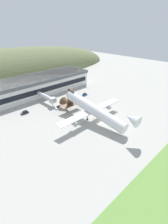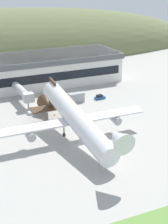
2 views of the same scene
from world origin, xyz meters
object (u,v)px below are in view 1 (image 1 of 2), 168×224
(service_car_3, at_px, (59,107))
(traffic_cone_0, at_px, (70,108))
(fuel_truck, at_px, (73,97))
(service_car_0, at_px, (85,95))
(traffic_cone_1, at_px, (91,108))
(service_car_1, at_px, (25,113))
(terminal_building, at_px, (31,85))
(jetway_0, at_px, (47,97))
(cargo_airplane, at_px, (93,110))

(service_car_3, height_order, traffic_cone_0, service_car_3)
(fuel_truck, relative_size, traffic_cone_0, 14.00)
(service_car_0, distance_m, traffic_cone_1, 20.45)
(traffic_cone_1, bearing_deg, service_car_1, 145.74)
(terminal_building, xyz_separation_m, traffic_cone_0, (4.33, -34.98, -6.22))
(terminal_building, height_order, service_car_1, terminal_building)
(jetway_0, relative_size, traffic_cone_1, 29.25)
(terminal_building, xyz_separation_m, service_car_1, (-17.88, -22.86, -5.84))
(service_car_0, xyz_separation_m, fuel_truck, (-9.93, 0.68, 0.88))
(jetway_0, height_order, fuel_truck, jetway_0)
(service_car_0, bearing_deg, terminal_building, 132.21)
(jetway_0, bearing_deg, traffic_cone_0, -70.17)
(service_car_0, relative_size, fuel_truck, 0.47)
(traffic_cone_0, bearing_deg, terminal_building, 97.06)
(service_car_1, bearing_deg, jetway_0, 10.16)
(fuel_truck, height_order, traffic_cone_1, fuel_truck)
(service_car_3, bearing_deg, cargo_airplane, -82.38)
(service_car_0, height_order, service_car_1, service_car_1)
(service_car_3, distance_m, traffic_cone_1, 19.07)
(traffic_cone_0, bearing_deg, fuel_truck, 40.53)
(traffic_cone_1, bearing_deg, service_car_0, 56.28)
(terminal_building, relative_size, service_car_1, 20.46)
(service_car_1, bearing_deg, fuel_truck, -6.02)
(service_car_0, xyz_separation_m, service_car_1, (-42.33, 4.10, 0.00))
(traffic_cone_0, bearing_deg, cargo_airplane, -94.96)
(service_car_3, xyz_separation_m, traffic_cone_1, (13.63, -13.34, -0.36))
(service_car_1, bearing_deg, service_car_0, -5.53)
(jetway_0, distance_m, fuel_truck, 17.09)
(cargo_airplane, distance_m, traffic_cone_1, 15.97)
(terminal_building, bearing_deg, service_car_0, -47.79)
(traffic_cone_0, bearing_deg, service_car_3, 138.13)
(terminal_building, xyz_separation_m, service_car_3, (-0.53, -30.62, -5.86))
(cargo_airplane, distance_m, service_car_1, 38.05)
(jetway_0, height_order, traffic_cone_0, jetway_0)
(cargo_airplane, xyz_separation_m, service_car_3, (-3.18, 23.75, -5.77))
(terminal_building, xyz_separation_m, fuel_truck, (14.52, -26.27, -4.96))
(cargo_airplane, bearing_deg, terminal_building, 92.79)
(service_car_3, xyz_separation_m, traffic_cone_0, (4.86, -4.36, -0.36))
(cargo_airplane, distance_m, traffic_cone_0, 20.41)
(service_car_1, relative_size, service_car_3, 0.92)
(terminal_building, relative_size, fuel_truck, 10.80)
(fuel_truck, bearing_deg, service_car_1, 173.98)
(jetway_0, height_order, cargo_airplane, cargo_airplane)
(service_car_1, bearing_deg, traffic_cone_0, -28.62)
(jetway_0, distance_m, cargo_airplane, 34.81)
(jetway_0, relative_size, service_car_3, 3.64)
(service_car_0, bearing_deg, cargo_airplane, -128.49)
(terminal_building, bearing_deg, jetway_0, -93.24)
(service_car_1, distance_m, traffic_cone_1, 37.49)
(traffic_cone_0, xyz_separation_m, traffic_cone_1, (8.77, -8.98, 0.00))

